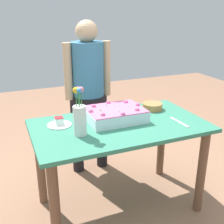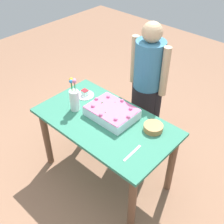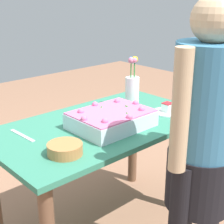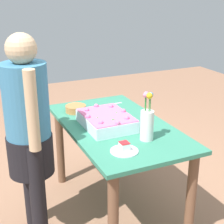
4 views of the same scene
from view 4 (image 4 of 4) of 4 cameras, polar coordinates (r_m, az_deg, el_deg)
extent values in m
plane|color=#966A4F|center=(3.00, 0.71, -15.52)|extent=(8.00, 8.00, 0.00)
cube|color=#337C61|center=(2.64, 0.77, -2.39)|extent=(1.32, 0.74, 0.03)
cylinder|color=brown|center=(3.20, -8.62, -5.76)|extent=(0.07, 0.07, 0.72)
cylinder|color=brown|center=(2.26, 0.20, -17.83)|extent=(0.07, 0.07, 0.72)
cylinder|color=brown|center=(3.39, 1.08, -3.97)|extent=(0.07, 0.07, 0.72)
cylinder|color=brown|center=(2.52, 12.96, -13.92)|extent=(0.07, 0.07, 0.72)
cube|color=white|center=(2.58, -0.95, -1.50)|extent=(0.44, 0.33, 0.09)
cube|color=#D96799|center=(2.56, -0.96, -0.50)|extent=(0.43, 0.33, 0.01)
sphere|color=#D96799|center=(2.39, 0.95, -1.85)|extent=(0.04, 0.04, 0.04)
sphere|color=#D96799|center=(2.48, 2.50, -1.01)|extent=(0.04, 0.04, 0.04)
sphere|color=#D96799|center=(2.62, 1.94, 0.15)|extent=(0.04, 0.04, 0.04)
sphere|color=#D96799|center=(2.72, -0.17, 0.95)|extent=(0.04, 0.04, 0.04)
sphere|color=#D96799|center=(2.73, -2.62, 1.02)|extent=(0.04, 0.04, 0.04)
sphere|color=#D96799|center=(2.64, -4.20, 0.33)|extent=(0.04, 0.04, 0.04)
sphere|color=#D96799|center=(2.51, -3.98, -0.80)|extent=(0.04, 0.04, 0.04)
sphere|color=#D96799|center=(2.40, -1.85, -1.76)|extent=(0.04, 0.04, 0.04)
cone|color=#2D8438|center=(2.60, 0.83, -0.03)|extent=(0.02, 0.02, 0.02)
cone|color=#2D8438|center=(2.46, 0.32, -1.26)|extent=(0.02, 0.02, 0.02)
cone|color=#2D8438|center=(2.50, -2.46, -0.94)|extent=(0.02, 0.02, 0.02)
cone|color=#2D8438|center=(2.46, 0.09, -1.30)|extent=(0.02, 0.02, 0.02)
cylinder|color=white|center=(2.22, 2.05, -6.49)|extent=(0.18, 0.18, 0.01)
cube|color=white|center=(2.20, 2.06, -5.80)|extent=(0.06, 0.06, 0.05)
cube|color=red|center=(2.19, 2.07, -5.12)|extent=(0.06, 0.06, 0.01)
cube|color=silver|center=(3.06, -0.25, 1.27)|extent=(0.03, 0.22, 0.00)
cylinder|color=white|center=(2.35, 5.83, -2.25)|extent=(0.09, 0.09, 0.21)
cylinder|color=#2D8438|center=(2.28, 6.20, 1.35)|extent=(0.01, 0.01, 0.11)
sphere|color=gold|center=(2.26, 6.26, 2.71)|extent=(0.04, 0.04, 0.04)
cylinder|color=#2D8438|center=(2.30, 6.40, 1.53)|extent=(0.01, 0.01, 0.11)
sphere|color=#2E7CC2|center=(2.28, 6.45, 2.88)|extent=(0.03, 0.03, 0.03)
cylinder|color=#2D8438|center=(2.31, 5.67, 1.61)|extent=(0.01, 0.01, 0.11)
sphere|color=#D2708E|center=(2.29, 5.72, 2.96)|extent=(0.04, 0.04, 0.04)
cylinder|color=#2D8438|center=(2.29, 5.54, 1.45)|extent=(0.01, 0.01, 0.11)
sphere|color=pink|center=(2.27, 5.59, 2.81)|extent=(0.03, 0.03, 0.03)
cylinder|color=#BC7741|center=(2.90, -6.05, 0.57)|extent=(0.17, 0.17, 0.06)
cylinder|color=black|center=(2.48, -12.20, -13.65)|extent=(0.11, 0.11, 0.78)
cylinder|color=black|center=(2.70, -13.47, -10.74)|extent=(0.11, 0.11, 0.78)
cylinder|color=black|center=(2.46, -13.36, -6.81)|extent=(0.32, 0.31, 0.28)
cylinder|color=teal|center=(2.31, -14.12, 1.60)|extent=(0.30, 0.30, 0.52)
sphere|color=tan|center=(2.23, -14.90, 10.14)|extent=(0.20, 0.20, 0.20)
cylinder|color=tan|center=(2.14, -13.14, 0.13)|extent=(0.08, 0.08, 0.52)
cylinder|color=tan|center=(2.49, -14.96, 2.86)|extent=(0.08, 0.08, 0.52)
camera|label=1|loc=(3.17, 40.53, 12.55)|focal=45.00mm
camera|label=2|loc=(4.38, 11.20, 28.77)|focal=45.00mm
camera|label=3|loc=(3.46, -32.01, 13.18)|focal=55.00mm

